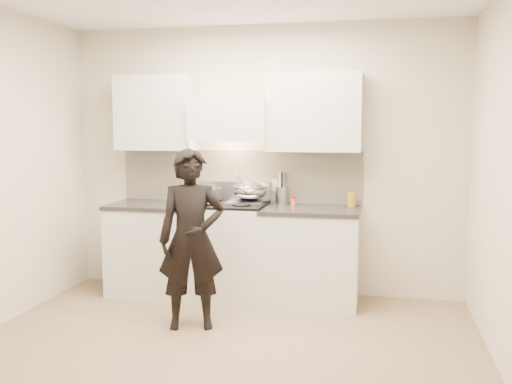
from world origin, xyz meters
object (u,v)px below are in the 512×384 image
stove (227,250)px  counter_right (311,255)px  wok (250,191)px  person (192,239)px  utensil_crock (282,194)px

stove → counter_right: (0.83, 0.00, -0.01)m
wok → counter_right: bearing=-12.9°
counter_right → person: person is taller
counter_right → utensil_crock: bearing=143.1°
counter_right → wok: bearing=167.1°
utensil_crock → counter_right: bearing=-36.9°
wok → utensil_crock: wok is taller
wok → person: size_ratio=0.29×
counter_right → stove: bearing=-180.0°
stove → person: person is taller
stove → wok: bearing=35.9°
counter_right → utensil_crock: size_ratio=2.87×
stove → person: size_ratio=0.63×
person → counter_right: bearing=27.1°
stove → wok: wok is taller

